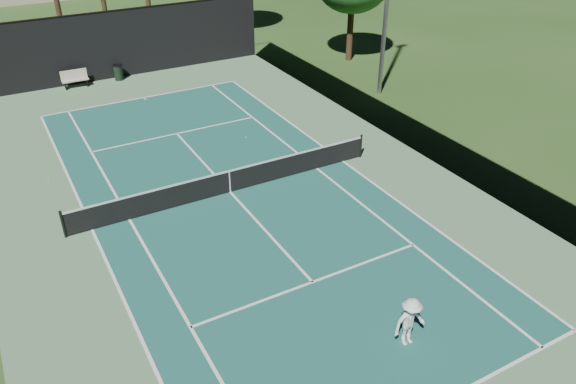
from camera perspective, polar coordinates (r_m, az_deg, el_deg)
name	(u,v)px	position (r m, az deg, el deg)	size (l,w,h in m)	color
ground	(230,192)	(22.80, -5.88, -0.05)	(160.00, 160.00, 0.00)	#2A4B1C
apron_slab	(230,192)	(22.80, -5.88, -0.04)	(18.00, 32.00, 0.01)	#5D845E
court_surface	(230,192)	(22.80, -5.88, -0.02)	(10.97, 23.77, 0.01)	#1C5B51
court_lines	(230,192)	(22.79, -5.88, -0.01)	(11.07, 23.87, 0.01)	white
tennis_net	(230,181)	(22.52, -5.95, 1.17)	(12.90, 0.10, 1.10)	black
fence	(227,147)	(21.90, -6.22, 4.54)	(18.04, 32.05, 4.03)	black
player	(410,322)	(16.04, 12.29, -12.77)	(1.00, 0.58, 1.55)	white
tennis_ball_b	(217,188)	(23.13, -7.18, 0.44)	(0.07, 0.07, 0.07)	#C6DF32
tennis_ball_c	(246,137)	(27.28, -4.29, 5.56)	(0.06, 0.06, 0.06)	#BDD931
tennis_ball_d	(49,179)	(25.67, -23.14, 1.26)	(0.06, 0.06, 0.06)	#D6EF36
park_bench	(75,78)	(35.70, -20.86, 10.75)	(1.50, 0.45, 1.02)	#BCB09C
trash_bin	(118,72)	(36.14, -16.86, 11.56)	(0.56, 0.56, 0.95)	black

